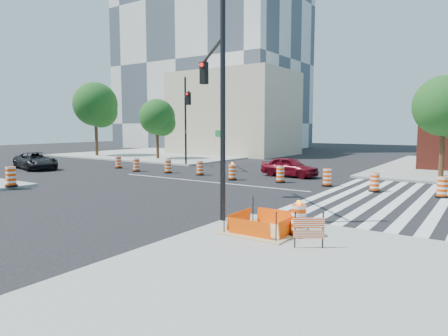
{
  "coord_description": "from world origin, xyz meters",
  "views": [
    {
      "loc": [
        14.92,
        -20.0,
        3.49
      ],
      "look_at": [
        3.81,
        -3.55,
        1.4
      ],
      "focal_mm": 32.0,
      "sensor_mm": 36.0,
      "label": 1
    }
  ],
  "objects_px": {
    "red_coupe": "(290,167)",
    "signal_pole_se": "(215,87)",
    "dark_suv": "(36,161)",
    "signal_pole_nw": "(186,112)"
  },
  "relations": [
    {
      "from": "red_coupe",
      "to": "signal_pole_se",
      "type": "xyz_separation_m",
      "value": [
        2.57,
        -12.54,
        4.32
      ]
    },
    {
      "from": "red_coupe",
      "to": "dark_suv",
      "type": "relative_size",
      "value": 0.81
    },
    {
      "from": "signal_pole_se",
      "to": "dark_suv",
      "type": "bearing_deg",
      "value": 32.06
    },
    {
      "from": "dark_suv",
      "to": "signal_pole_nw",
      "type": "xyz_separation_m",
      "value": [
        9.31,
        7.91,
        3.96
      ]
    },
    {
      "from": "red_coupe",
      "to": "dark_suv",
      "type": "height_order",
      "value": "dark_suv"
    },
    {
      "from": "dark_suv",
      "to": "signal_pole_se",
      "type": "xyz_separation_m",
      "value": [
        21.68,
        -5.37,
        4.31
      ]
    },
    {
      "from": "dark_suv",
      "to": "signal_pole_se",
      "type": "height_order",
      "value": "signal_pole_se"
    },
    {
      "from": "signal_pole_se",
      "to": "signal_pole_nw",
      "type": "bearing_deg",
      "value": -1.07
    },
    {
      "from": "signal_pole_se",
      "to": "signal_pole_nw",
      "type": "relative_size",
      "value": 1.08
    },
    {
      "from": "dark_suv",
      "to": "signal_pole_nw",
      "type": "distance_m",
      "value": 12.85
    }
  ]
}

